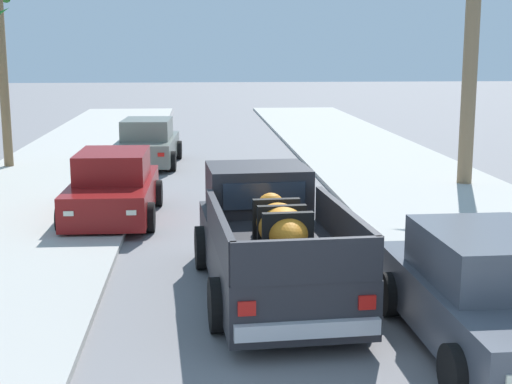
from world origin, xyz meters
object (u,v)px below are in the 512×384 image
pickup_truck (271,242)px  car_left_near (148,144)px  car_left_mid (113,188)px  car_right_mid (487,295)px

pickup_truck → car_left_near: 13.36m
car_left_mid → car_right_mid: (5.59, -7.80, 0.00)m
car_left_mid → car_right_mid: bearing=-54.4°
car_left_near → car_right_mid: same height
car_left_near → pickup_truck: bearing=-78.0°
car_left_near → car_left_mid: bearing=-92.1°
car_left_near → car_left_mid: size_ratio=1.01×
car_right_mid → car_left_mid: bearing=125.6°
pickup_truck → car_left_mid: (-3.05, 5.32, -0.10)m
pickup_truck → car_right_mid: bearing=-44.4°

